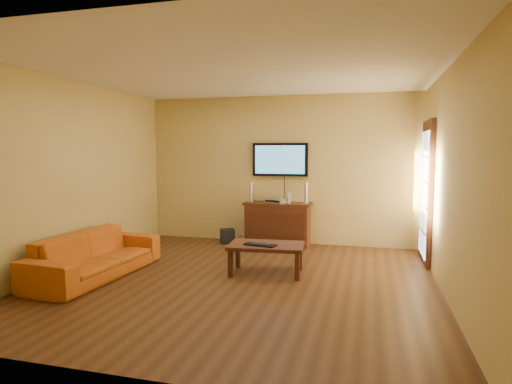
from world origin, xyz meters
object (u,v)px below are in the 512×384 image
(media_console, at_px, (278,224))
(keyboard, at_px, (260,245))
(speaker_left, at_px, (251,193))
(game_console, at_px, (290,198))
(subwoofer, at_px, (227,236))
(coffee_table, at_px, (266,248))
(av_receiver, at_px, (276,201))
(sofa, at_px, (96,247))
(speaker_right, at_px, (306,194))
(television, at_px, (280,160))
(bottle, at_px, (241,241))

(media_console, relative_size, keyboard, 2.58)
(speaker_left, xyz_separation_m, game_console, (0.72, -0.04, -0.06))
(subwoofer, relative_size, keyboard, 0.55)
(subwoofer, bearing_deg, keyboard, -83.80)
(coffee_table, xyz_separation_m, av_receiver, (-0.25, 1.81, 0.45))
(sofa, relative_size, speaker_right, 5.39)
(sofa, xyz_separation_m, game_console, (2.19, 2.55, 0.47))
(media_console, xyz_separation_m, sofa, (-1.97, -2.55, 0.01))
(coffee_table, distance_m, av_receiver, 1.88)
(television, bearing_deg, speaker_left, -162.87)
(media_console, relative_size, speaker_right, 3.20)
(television, distance_m, bottle, 1.64)
(speaker_right, height_order, game_console, speaker_right)
(media_console, relative_size, sofa, 0.59)
(television, relative_size, keyboard, 2.19)
(speaker_right, relative_size, keyboard, 0.81)
(television, distance_m, game_console, 0.73)
(game_console, relative_size, keyboard, 0.42)
(coffee_table, relative_size, game_console, 5.53)
(speaker_right, bearing_deg, subwoofer, -175.97)
(game_console, xyz_separation_m, bottle, (-0.83, -0.28, -0.77))
(av_receiver, xyz_separation_m, game_console, (0.23, 0.02, 0.06))
(speaker_left, distance_m, speaker_right, 1.01)
(game_console, bearing_deg, keyboard, -94.67)
(speaker_left, relative_size, speaker_right, 0.93)
(sofa, xyz_separation_m, bottle, (1.36, 2.27, -0.30))
(sofa, height_order, bottle, sofa)
(subwoofer, bearing_deg, sofa, -137.60)
(av_receiver, bearing_deg, media_console, 77.33)
(game_console, distance_m, bottle, 1.17)
(subwoofer, bearing_deg, media_console, -18.96)
(av_receiver, bearing_deg, sofa, -103.18)
(coffee_table, relative_size, sofa, 0.53)
(game_console, bearing_deg, speaker_left, 173.67)
(speaker_right, distance_m, keyboard, 2.05)
(keyboard, bearing_deg, coffee_table, 62.90)
(sofa, height_order, subwoofer, sofa)
(speaker_right, xyz_separation_m, av_receiver, (-0.52, -0.03, -0.13))
(av_receiver, xyz_separation_m, subwoofer, (-0.91, -0.07, -0.68))
(speaker_left, xyz_separation_m, speaker_right, (1.01, -0.02, 0.01))
(media_console, distance_m, speaker_right, 0.75)
(av_receiver, bearing_deg, speaker_right, 28.25)
(sofa, distance_m, speaker_right, 3.61)
(sofa, distance_m, av_receiver, 3.22)
(media_console, distance_m, coffee_table, 1.85)
(media_console, distance_m, speaker_left, 0.74)
(speaker_right, distance_m, subwoofer, 1.65)
(subwoofer, bearing_deg, coffee_table, -80.92)
(media_console, relative_size, speaker_left, 3.44)
(media_console, xyz_separation_m, coffee_table, (0.23, -1.84, -0.03))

